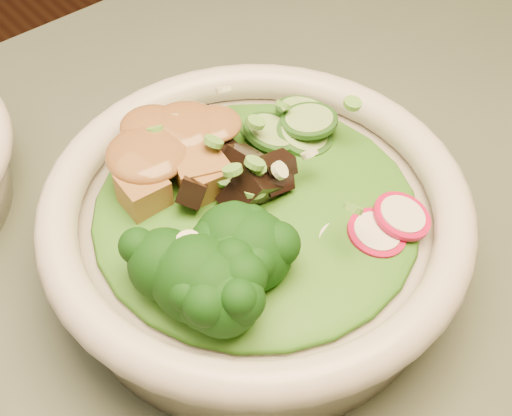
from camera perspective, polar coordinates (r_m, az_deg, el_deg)
salad_bowl at (r=0.49m, az=-0.00°, el=-1.60°), size 0.29×0.29×0.08m
lettuce_bed at (r=0.48m, az=-0.00°, el=0.08°), size 0.22×0.22×0.03m
broccoli_florets at (r=0.43m, az=-3.80°, el=-4.55°), size 0.11×0.10×0.05m
radish_slices at (r=0.46m, az=8.24°, el=-2.27°), size 0.13×0.09×0.02m
cucumber_slices at (r=0.51m, az=3.70°, el=6.31°), size 0.10×0.10×0.04m
mushroom_heap at (r=0.47m, az=-1.44°, el=1.88°), size 0.10×0.10×0.04m
tofu_cubes at (r=0.49m, az=-7.04°, el=3.92°), size 0.12×0.10×0.04m
peanut_sauce at (r=0.48m, az=-7.19°, el=5.11°), size 0.08×0.06×0.02m
scallion_garnish at (r=0.46m, az=-0.00°, el=2.28°), size 0.21×0.21×0.03m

